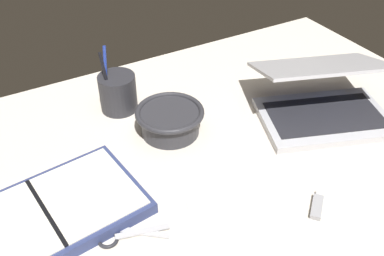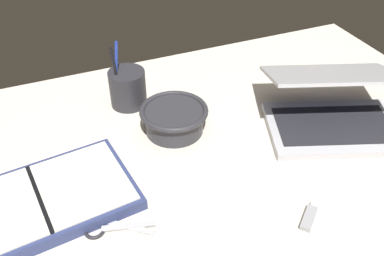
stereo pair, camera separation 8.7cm
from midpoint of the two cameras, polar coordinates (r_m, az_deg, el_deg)
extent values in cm
cube|color=beige|center=(94.18, 0.37, -5.34)|extent=(140.00, 100.00, 2.00)
cube|color=#B7B7BC|center=(108.70, 14.96, 1.28)|extent=(35.94, 29.66, 1.80)
cube|color=#232328|center=(108.12, 15.05, 1.71)|extent=(30.52, 23.03, 0.24)
cube|color=#B7B7BC|center=(108.34, 14.52, 7.93)|extent=(35.66, 28.89, 7.27)
cube|color=navy|center=(108.06, 14.59, 7.74)|extent=(32.63, 26.09, 6.17)
cylinder|color=#2D2D33|center=(100.76, -5.42, 0.71)|extent=(13.72, 13.72, 5.73)
torus|color=#2D2D33|center=(99.06, -5.52, 2.02)|extent=(16.15, 16.15, 1.29)
cylinder|color=#28282D|center=(109.52, -12.11, 4.55)|extent=(9.27, 9.27, 9.51)
cylinder|color=black|center=(106.66, -13.60, 5.82)|extent=(1.26, 4.24, 15.10)
cylinder|color=#233899|center=(108.07, -13.71, 6.41)|extent=(3.38, 4.74, 15.44)
cube|color=navy|center=(87.59, -21.57, -11.03)|extent=(38.07, 25.70, 2.44)
cube|color=silver|center=(87.63, -16.53, -8.22)|extent=(18.84, 21.33, 0.30)
cube|color=black|center=(86.51, -21.80, -10.37)|extent=(3.20, 19.38, 0.30)
cube|color=#B7B7BC|center=(81.39, -9.77, -13.57)|extent=(10.04, 3.69, 0.30)
cube|color=#B7B7BC|center=(81.62, -9.75, -13.71)|extent=(8.61, 7.21, 0.30)
torus|color=#232328|center=(81.88, -14.25, -14.38)|extent=(3.90, 3.90, 0.70)
torus|color=#232328|center=(83.48, -13.98, -12.96)|extent=(3.90, 3.90, 0.70)
cube|color=silver|center=(80.73, 4.88, -14.15)|extent=(28.58, 32.32, 0.16)
cube|color=#99999E|center=(86.47, 13.53, -10.34)|extent=(5.83, 5.46, 1.00)
cube|color=silver|center=(88.97, 13.88, -8.68)|extent=(1.69, 1.69, 0.60)
camera|label=1|loc=(0.04, -92.72, -2.13)|focal=40.00mm
camera|label=2|loc=(0.04, 87.28, 2.13)|focal=40.00mm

